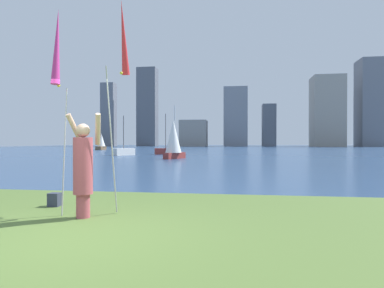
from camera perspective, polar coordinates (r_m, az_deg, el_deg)
The scene contains 16 objects.
ground at distance 55.53m, azimuth 5.65°, elevation -1.05°, with size 120.00×138.00×0.12m.
person at distance 6.45m, azimuth -17.91°, elevation -3.58°, with size 0.70×0.52×1.91m.
kite_flag_left at distance 6.80m, azimuth -21.84°, elevation 14.47°, with size 0.16×0.50×3.82m.
kite_flag_right at distance 7.29m, azimuth -11.56°, elevation 16.54°, with size 0.16×1.14×4.22m.
bag at distance 7.87m, azimuth -22.21°, elevation -8.69°, with size 0.24×0.20×0.28m.
sailboat_0 at distance 57.63m, azimuth -15.10°, elevation 0.28°, with size 1.33×2.60×4.28m.
sailboat_2 at distance 34.43m, azimuth -11.50°, elevation -1.26°, with size 1.85×2.50×3.97m.
sailboat_3 at distance 26.96m, azimuth -3.14°, elevation 0.88°, with size 1.67×2.59×4.30m.
sailboat_6 at distance 36.36m, azimuth -4.48°, elevation -1.19°, with size 2.48×1.52×4.38m.
skyline_tower_0 at distance 102.57m, azimuth -13.91°, elevation 4.83°, with size 3.94×3.28×18.52m.
skyline_tower_1 at distance 100.24m, azimuth -7.54°, elevation 6.18°, with size 5.58×4.21×22.84m.
skyline_tower_2 at distance 93.89m, azimuth 0.28°, elevation 1.80°, with size 7.32×6.48×7.24m.
skyline_tower_3 at distance 96.58m, azimuth 7.39°, elevation 4.56°, with size 6.61×5.34×16.65m.
skyline_tower_4 at distance 98.25m, azimuth 12.86°, elevation 3.08°, with size 3.70×5.26×11.87m.
skyline_tower_5 at distance 96.88m, azimuth 21.86°, elevation 5.10°, with size 7.87×7.70×18.63m.
skyline_tower_6 at distance 102.35m, azimuth 27.97°, elevation 6.11°, with size 6.48×7.08×23.19m.
Camera 1 is at (2.45, -4.50, 1.39)m, focal length 31.55 mm.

